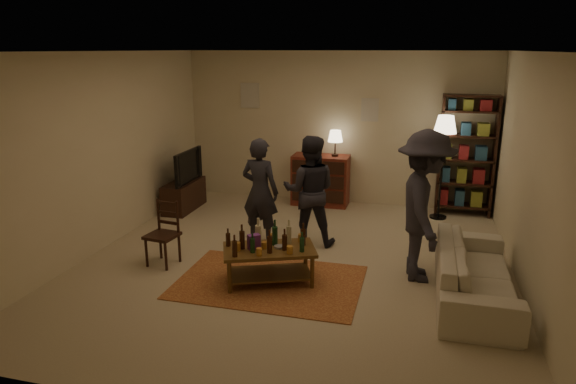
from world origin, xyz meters
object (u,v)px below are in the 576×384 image
(dresser, at_px, (321,179))
(bookshelf, at_px, (466,155))
(sofa, at_px, (475,272))
(person_right, at_px, (310,191))
(person_left, at_px, (260,192))
(tv_stand, at_px, (184,188))
(dining_chair, at_px, (164,231))
(floor_lamp, at_px, (445,132))
(coffee_table, at_px, (268,252))
(person_by_sofa, at_px, (424,207))

(dresser, height_order, bookshelf, bookshelf)
(sofa, height_order, person_right, person_right)
(sofa, xyz_separation_m, person_left, (-2.86, 1.01, 0.47))
(tv_stand, distance_m, dresser, 2.43)
(dining_chair, distance_m, bookshelf, 5.06)
(tv_stand, bearing_deg, person_right, -22.70)
(floor_lamp, xyz_separation_m, person_right, (-1.83, -1.69, -0.66))
(coffee_table, height_order, dresser, dresser)
(person_left, bearing_deg, coffee_table, 122.09)
(floor_lamp, xyz_separation_m, person_left, (-2.52, -1.84, -0.68))
(bookshelf, bearing_deg, dresser, -178.43)
(tv_stand, bearing_deg, dining_chair, -70.05)
(tv_stand, xyz_separation_m, sofa, (4.64, -2.20, -0.08))
(dresser, height_order, sofa, dresser)
(dresser, xyz_separation_m, sofa, (2.39, -3.11, -0.17))
(person_by_sofa, bearing_deg, tv_stand, 58.00)
(dining_chair, relative_size, tv_stand, 0.81)
(dining_chair, relative_size, bookshelf, 0.42)
(floor_lamp, bearing_deg, sofa, -83.24)
(coffee_table, relative_size, sofa, 0.59)
(bookshelf, height_order, person_by_sofa, bookshelf)
(bookshelf, height_order, sofa, bookshelf)
(person_left, height_order, person_right, person_right)
(dresser, bearing_deg, person_by_sofa, -56.76)
(coffee_table, relative_size, bookshelf, 0.61)
(sofa, relative_size, person_left, 1.35)
(coffee_table, relative_size, dresser, 0.90)
(dresser, distance_m, floor_lamp, 2.29)
(coffee_table, xyz_separation_m, person_right, (0.19, 1.39, 0.39))
(sofa, distance_m, person_right, 2.51)
(person_by_sofa, bearing_deg, bookshelf, -20.83)
(bookshelf, xyz_separation_m, person_right, (-2.22, -2.01, -0.24))
(bookshelf, relative_size, sofa, 0.97)
(tv_stand, bearing_deg, person_by_sofa, -24.21)
(person_left, bearing_deg, tv_stand, -23.37)
(person_left, bearing_deg, sofa, 170.67)
(coffee_table, height_order, person_right, person_right)
(sofa, bearing_deg, person_right, 61.78)
(floor_lamp, bearing_deg, person_by_sofa, -96.11)
(tv_stand, height_order, person_right, person_right)
(person_right, bearing_deg, person_left, 4.01)
(coffee_table, bearing_deg, person_right, 82.35)
(tv_stand, xyz_separation_m, dresser, (2.25, 0.91, 0.09))
(floor_lamp, height_order, person_left, floor_lamp)
(coffee_table, xyz_separation_m, dining_chair, (-1.48, 0.22, 0.05))
(dining_chair, distance_m, floor_lamp, 4.63)
(dresser, height_order, person_right, person_right)
(coffee_table, height_order, tv_stand, tv_stand)
(sofa, distance_m, person_left, 3.07)
(sofa, relative_size, person_by_sofa, 1.13)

